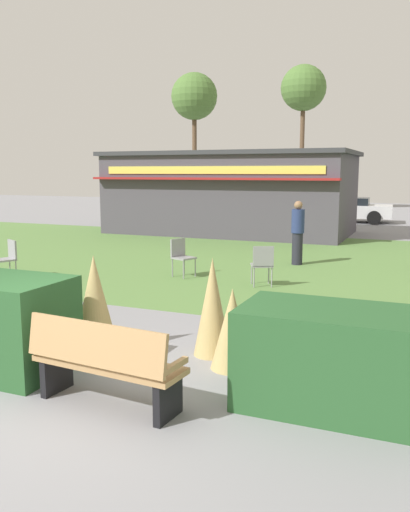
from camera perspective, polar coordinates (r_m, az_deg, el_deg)
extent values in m
plane|color=gray|center=(6.18, -16.95, -14.73)|extent=(80.00, 80.00, 0.00)
cube|color=#5B8442|center=(14.86, 8.14, -0.55)|extent=(36.00, 12.00, 0.01)
cube|color=tan|center=(5.80, -10.26, -11.27)|extent=(1.73, 0.62, 0.06)
cube|color=tan|center=(5.54, -11.76, -9.21)|extent=(1.70, 0.27, 0.44)
cube|color=black|center=(6.33, -15.54, -11.88)|extent=(0.12, 0.45, 0.45)
cube|color=black|center=(5.49, -3.96, -14.86)|extent=(0.12, 0.45, 0.45)
cube|color=tan|center=(6.27, -16.22, -8.77)|extent=(0.10, 0.44, 0.06)
cube|color=tan|center=(5.32, -3.26, -11.64)|extent=(0.10, 0.44, 0.06)
cube|color=#28562B|center=(5.77, 14.39, -10.70)|extent=(2.10, 1.10, 1.05)
cone|color=tan|center=(7.15, 0.79, -5.43)|extent=(0.51, 0.51, 1.33)
cone|color=tan|center=(6.71, 2.93, -7.75)|extent=(0.54, 0.54, 1.03)
cone|color=tan|center=(7.43, -11.69, -5.00)|extent=(0.62, 0.62, 1.34)
cone|color=tan|center=(7.62, -17.21, -6.09)|extent=(0.66, 0.66, 1.03)
cube|color=#47424C|center=(21.66, 2.79, 6.55)|extent=(9.33, 4.74, 3.05)
cube|color=#333338|center=(21.65, 2.82, 10.80)|extent=(9.63, 5.04, 0.16)
cube|color=maroon|center=(19.27, 0.17, 8.26)|extent=(9.43, 0.36, 0.08)
cube|color=#D8CC4C|center=(19.42, 0.35, 9.17)|extent=(8.40, 0.04, 0.28)
cube|color=gray|center=(13.05, -20.66, -0.38)|extent=(0.59, 0.59, 0.04)
cube|color=gray|center=(13.08, -19.89, 0.66)|extent=(0.41, 0.23, 0.44)
cylinder|color=gray|center=(13.32, -20.12, -1.15)|extent=(0.03, 0.03, 0.45)
cylinder|color=gray|center=(12.97, -19.53, -1.38)|extent=(0.03, 0.03, 0.45)
cube|color=gray|center=(11.57, 6.08, -0.98)|extent=(0.59, 0.59, 0.04)
cube|color=gray|center=(11.34, 6.25, -0.06)|extent=(0.41, 0.23, 0.44)
cylinder|color=gray|center=(11.82, 6.83, -1.89)|extent=(0.03, 0.03, 0.45)
cylinder|color=gray|center=(11.77, 5.00, -1.91)|extent=(0.03, 0.03, 0.45)
cylinder|color=gray|center=(11.46, 7.14, -2.25)|extent=(0.03, 0.03, 0.45)
cylinder|color=gray|center=(11.40, 5.26, -2.27)|extent=(0.03, 0.03, 0.45)
cube|color=gray|center=(12.48, -2.28, -0.21)|extent=(0.57, 0.57, 0.04)
cube|color=gray|center=(12.59, -2.91, 0.88)|extent=(0.20, 0.42, 0.44)
cylinder|color=gray|center=(12.25, -2.30, -1.45)|extent=(0.03, 0.03, 0.45)
cylinder|color=gray|center=(12.51, -1.04, -1.22)|extent=(0.03, 0.03, 0.45)
cylinder|color=gray|center=(12.53, -3.50, -1.23)|extent=(0.03, 0.03, 0.45)
cylinder|color=gray|center=(12.78, -2.24, -1.01)|extent=(0.03, 0.03, 0.45)
cylinder|color=#23232D|center=(14.34, 9.82, 0.76)|extent=(0.28, 0.28, 0.85)
cylinder|color=navy|center=(14.25, 9.90, 3.69)|extent=(0.34, 0.34, 0.62)
sphere|color=#8C6647|center=(14.22, 9.94, 5.38)|extent=(0.22, 0.22, 0.22)
cube|color=#2D6638|center=(28.35, 4.42, 5.13)|extent=(4.32, 2.11, 0.60)
cube|color=black|center=(28.36, 4.14, 6.01)|extent=(2.42, 1.75, 0.44)
cylinder|color=black|center=(28.98, 7.37, 4.71)|extent=(0.65, 0.27, 0.64)
cylinder|color=black|center=(27.18, 6.61, 4.45)|extent=(0.65, 0.27, 0.64)
cylinder|color=black|center=(29.59, 2.40, 4.87)|extent=(0.65, 0.27, 0.64)
cylinder|color=black|center=(27.84, 1.35, 4.61)|extent=(0.65, 0.27, 0.64)
cube|color=silver|center=(27.16, 14.95, 4.69)|extent=(4.29, 2.03, 0.60)
cube|color=black|center=(27.14, 14.67, 5.61)|extent=(2.39, 1.71, 0.44)
cylinder|color=black|center=(28.02, 17.75, 4.22)|extent=(0.65, 0.26, 0.64)
cylinder|color=black|center=(26.18, 17.60, 3.92)|extent=(0.65, 0.26, 0.64)
cylinder|color=black|center=(28.22, 12.45, 4.47)|extent=(0.65, 0.26, 0.64)
cylinder|color=black|center=(26.40, 11.93, 4.18)|extent=(0.65, 0.26, 0.64)
cylinder|color=brown|center=(33.38, -1.13, 9.82)|extent=(0.28, 0.28, 5.85)
sphere|color=#4C7233|center=(33.68, -1.15, 16.68)|extent=(2.80, 2.80, 2.80)
cylinder|color=brown|center=(34.70, 10.27, 10.15)|extent=(0.28, 0.28, 6.47)
sphere|color=#4C7233|center=(35.07, 10.48, 17.25)|extent=(2.80, 2.80, 2.80)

